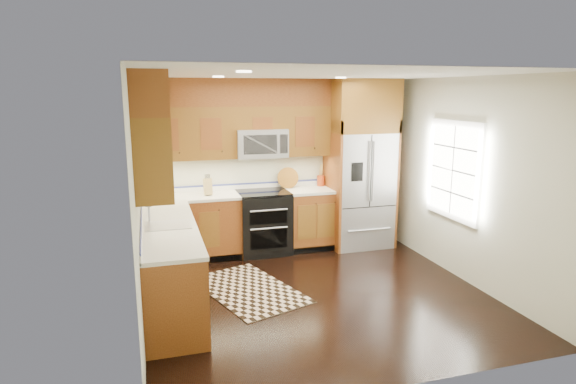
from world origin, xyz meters
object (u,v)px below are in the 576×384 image
object	(u,v)px
range	(264,222)
rug	(249,289)
utensil_crock	(321,178)
refrigerator	(360,164)
knife_block	(208,186)

from	to	relation	value
range	rug	world-z (taller)	range
rug	utensil_crock	size ratio (longest dim) A/B	4.46
refrigerator	utensil_crock	world-z (taller)	refrigerator
range	knife_block	size ratio (longest dim) A/B	3.11
refrigerator	knife_block	size ratio (longest dim) A/B	8.56
refrigerator	utensil_crock	bearing A→B (deg)	154.39
rug	knife_block	world-z (taller)	knife_block
range	rug	size ratio (longest dim) A/B	0.61
knife_block	range	bearing A→B (deg)	-3.17
refrigerator	knife_block	bearing A→B (deg)	177.99
refrigerator	rug	xyz separation A→B (m)	(-2.07, -1.31, -1.30)
rug	knife_block	size ratio (longest dim) A/B	5.10
knife_block	utensil_crock	bearing A→B (deg)	5.73
refrigerator	utensil_crock	xyz separation A→B (m)	(-0.55, 0.27, -0.24)
utensil_crock	range	bearing A→B (deg)	-167.15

